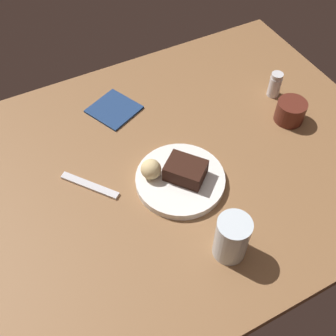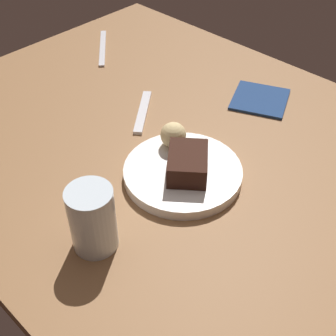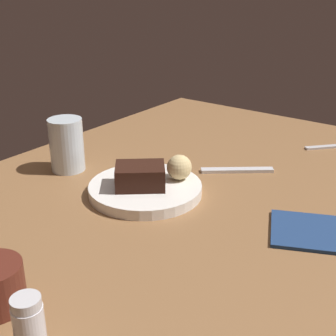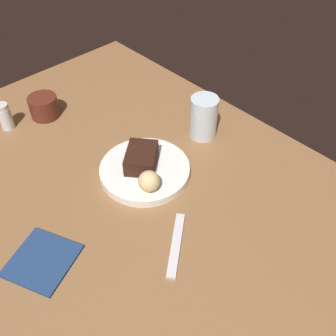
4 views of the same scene
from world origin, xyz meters
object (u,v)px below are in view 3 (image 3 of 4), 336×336
(chocolate_cake_slice, at_px, (140,176))
(bread_roll, at_px, (179,167))
(water_glass, at_px, (67,145))
(salt_shaker, at_px, (29,326))
(folded_napkin, at_px, (309,231))
(dessert_spoon, at_px, (237,170))
(dessert_plate, at_px, (145,189))

(chocolate_cake_slice, xyz_separation_m, bread_roll, (-0.07, 0.04, 0.00))
(chocolate_cake_slice, xyz_separation_m, water_glass, (-0.01, -0.20, 0.01))
(salt_shaker, xyz_separation_m, folded_napkin, (-0.42, 0.15, -0.03))
(dessert_spoon, bearing_deg, dessert_plate, 27.56)
(bread_roll, bearing_deg, chocolate_cake_slice, -28.51)
(dessert_spoon, height_order, folded_napkin, dessert_spoon)
(dessert_plate, height_order, bread_roll, bread_roll)
(water_glass, height_order, dessert_spoon, water_glass)
(dessert_plate, relative_size, dessert_spoon, 1.41)
(salt_shaker, height_order, water_glass, water_glass)
(dessert_plate, height_order, salt_shaker, salt_shaker)
(bread_roll, height_order, folded_napkin, bread_roll)
(dessert_plate, relative_size, water_glass, 1.91)
(salt_shaker, relative_size, dessert_spoon, 0.49)
(dessert_plate, distance_m, bread_roll, 0.08)
(chocolate_cake_slice, xyz_separation_m, dessert_spoon, (-0.21, 0.09, -0.04))
(bread_roll, bearing_deg, dessert_plate, -32.20)
(salt_shaker, distance_m, water_glass, 0.52)
(dessert_spoon, distance_m, folded_napkin, 0.26)
(water_glass, distance_m, folded_napkin, 0.51)
(chocolate_cake_slice, distance_m, bread_roll, 0.08)
(bread_roll, height_order, dessert_spoon, bread_roll)
(salt_shaker, xyz_separation_m, water_glass, (-0.37, -0.35, 0.02))
(salt_shaker, bearing_deg, chocolate_cake_slice, -157.56)
(folded_napkin, bearing_deg, dessert_spoon, -125.44)
(dessert_plate, xyz_separation_m, folded_napkin, (-0.04, 0.30, -0.01))
(bread_roll, bearing_deg, folded_napkin, 86.97)
(chocolate_cake_slice, distance_m, salt_shaker, 0.40)
(salt_shaker, distance_m, folded_napkin, 0.45)
(dessert_plate, height_order, dessert_spoon, dessert_plate)
(bread_roll, xyz_separation_m, folded_napkin, (0.01, 0.26, -0.04))
(bread_roll, relative_size, dessert_spoon, 0.32)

